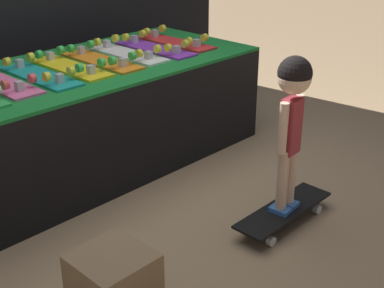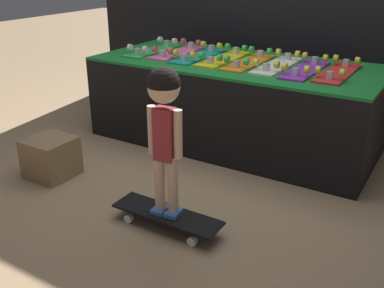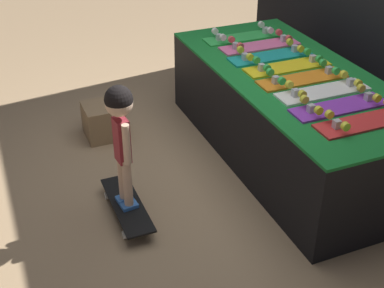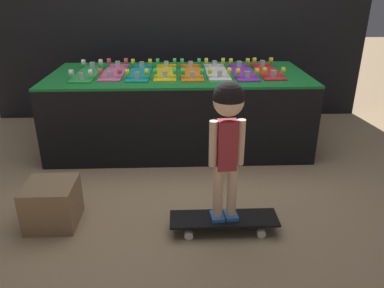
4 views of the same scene
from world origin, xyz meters
name	(u,v)px [view 3 (image 3 of 4)]	position (x,y,z in m)	size (l,w,h in m)	color
ground_plane	(211,170)	(0.00, 0.00, 0.00)	(16.00, 16.00, 0.00)	#9E7F5B
display_rack	(291,115)	(0.00, 0.65, 0.34)	(2.25, 1.01, 0.67)	black
skateboard_green_on_rack	(242,36)	(-0.79, 0.63, 0.69)	(0.19, 0.66, 0.09)	green
skateboard_pink_on_rack	(260,45)	(-0.56, 0.67, 0.69)	(0.19, 0.66, 0.09)	pink
skateboard_teal_on_rack	(270,55)	(-0.34, 0.64, 0.69)	(0.19, 0.66, 0.09)	teal
skateboard_yellow_on_rack	(287,66)	(-0.11, 0.65, 0.69)	(0.19, 0.66, 0.09)	yellow
skateboard_orange_on_rack	(302,78)	(0.11, 0.64, 0.69)	(0.19, 0.66, 0.09)	orange
skateboard_white_on_rack	(323,90)	(0.34, 0.66, 0.69)	(0.19, 0.66, 0.09)	white
skateboard_purple_on_rack	(340,105)	(0.56, 0.63, 0.69)	(0.19, 0.66, 0.09)	purple
skateboard_red_on_rack	(366,121)	(0.79, 0.66, 0.69)	(0.19, 0.66, 0.09)	red
skateboard_on_floor	(127,206)	(0.26, -0.72, 0.07)	(0.66, 0.19, 0.09)	black
child	(121,125)	(0.26, -0.72, 0.68)	(0.20, 0.17, 0.85)	#3870C6
storage_box	(104,121)	(-0.81, -0.60, 0.14)	(0.31, 0.30, 0.28)	#8E704C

